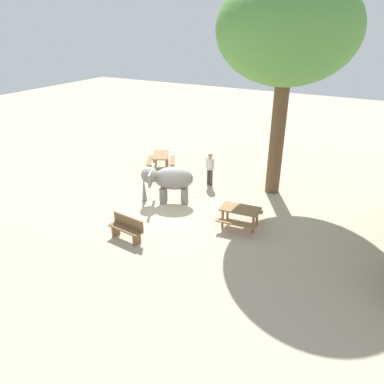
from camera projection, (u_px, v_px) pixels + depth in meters
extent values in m
plane|color=#BAA88C|center=(170.00, 207.00, 15.65)|extent=(60.00, 60.00, 0.00)
cylinder|color=gray|center=(163.00, 196.00, 15.86)|extent=(0.30, 0.30, 0.68)
cylinder|color=gray|center=(164.00, 191.00, 16.29)|extent=(0.30, 0.30, 0.68)
cylinder|color=gray|center=(184.00, 196.00, 15.81)|extent=(0.30, 0.30, 0.68)
cylinder|color=gray|center=(185.00, 192.00, 16.24)|extent=(0.30, 0.30, 0.68)
ellipsoid|color=gray|center=(174.00, 178.00, 15.73)|extent=(1.51, 1.91, 1.02)
sphere|color=gray|center=(149.00, 175.00, 15.73)|extent=(0.73, 0.73, 0.73)
cone|color=gray|center=(144.00, 188.00, 16.02)|extent=(0.23, 0.23, 1.15)
cube|color=gray|center=(150.00, 179.00, 15.28)|extent=(0.57, 0.34, 0.55)
cube|color=gray|center=(154.00, 171.00, 16.16)|extent=(0.57, 0.34, 0.55)
cylinder|color=#3F3833|center=(211.00, 177.00, 17.56)|extent=(0.14, 0.14, 0.82)
cylinder|color=#3F3833|center=(208.00, 176.00, 17.68)|extent=(0.14, 0.14, 0.82)
cylinder|color=silver|center=(210.00, 163.00, 17.32)|extent=(0.32, 0.32, 0.58)
sphere|color=tan|center=(210.00, 155.00, 17.15)|extent=(0.22, 0.22, 0.22)
cylinder|color=silver|center=(213.00, 164.00, 17.19)|extent=(0.09, 0.09, 0.55)
cylinder|color=silver|center=(207.00, 162.00, 17.45)|extent=(0.09, 0.09, 0.55)
cylinder|color=brown|center=(277.00, 136.00, 15.99)|extent=(0.64, 0.64, 5.32)
ellipsoid|color=#569342|center=(288.00, 29.00, 14.16)|extent=(6.11, 5.60, 4.33)
cube|color=brown|center=(126.00, 229.00, 13.14)|extent=(0.54, 1.43, 0.06)
cube|color=brown|center=(128.00, 221.00, 13.16)|extent=(0.21, 1.40, 0.40)
cube|color=brown|center=(137.00, 239.00, 12.97)|extent=(0.37, 0.12, 0.42)
cube|color=brown|center=(116.00, 230.00, 13.51)|extent=(0.37, 0.12, 0.42)
cube|color=olive|center=(240.00, 209.00, 13.88)|extent=(0.95, 1.57, 0.06)
cylinder|color=olive|center=(223.00, 219.00, 13.99)|extent=(0.10, 0.10, 0.72)
cylinder|color=olive|center=(228.00, 211.00, 14.52)|extent=(0.10, 0.10, 0.72)
cylinder|color=olive|center=(253.00, 225.00, 13.57)|extent=(0.10, 0.10, 0.72)
cylinder|color=olive|center=(257.00, 217.00, 14.10)|extent=(0.10, 0.10, 0.72)
cube|color=olive|center=(235.00, 224.00, 13.50)|extent=(0.39, 1.52, 0.05)
cube|color=olive|center=(244.00, 209.00, 14.53)|extent=(0.39, 1.52, 0.05)
cube|color=olive|center=(161.00, 155.00, 19.49)|extent=(1.70, 1.43, 0.06)
cylinder|color=olive|center=(156.00, 158.00, 20.19)|extent=(0.10, 0.10, 0.72)
cylinder|color=olive|center=(167.00, 158.00, 20.20)|extent=(0.10, 0.10, 0.72)
cylinder|color=olive|center=(154.00, 166.00, 19.11)|extent=(0.10, 0.10, 0.72)
cylinder|color=olive|center=(166.00, 166.00, 19.11)|extent=(0.10, 0.10, 0.72)
cube|color=olive|center=(149.00, 161.00, 19.61)|extent=(1.42, 0.95, 0.05)
cube|color=olive|center=(172.00, 160.00, 19.63)|extent=(1.42, 0.95, 0.05)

